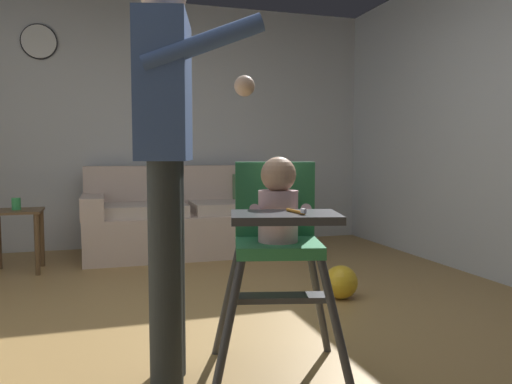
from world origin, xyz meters
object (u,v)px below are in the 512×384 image
at_px(couch, 188,219).
at_px(high_chair, 278,225).
at_px(wall_clock, 39,42).
at_px(sippy_cup, 16,204).
at_px(side_table, 17,227).
at_px(toy_ball, 341,282).
at_px(adult_standing, 167,154).

distance_m(couch, high_chair, 2.92).
height_order(high_chair, wall_clock, wall_clock).
bearing_deg(couch, high_chair, -1.57).
height_order(high_chair, sippy_cup, high_chair).
xyz_separation_m(couch, side_table, (-1.49, -0.41, 0.05)).
xyz_separation_m(high_chair, toy_ball, (0.82, 1.01, -0.56)).
relative_size(toy_ball, sippy_cup, 2.27).
relative_size(adult_standing, wall_clock, 5.02).
xyz_separation_m(toy_ball, sippy_cup, (-2.23, 1.48, 0.46)).
bearing_deg(toy_ball, sippy_cup, 146.37).
xyz_separation_m(adult_standing, sippy_cup, (-0.95, 2.38, -0.41)).
bearing_deg(high_chair, side_table, -136.40).
relative_size(side_table, wall_clock, 1.51).
distance_m(adult_standing, side_table, 2.63).
distance_m(sippy_cup, wall_clock, 1.75).
bearing_deg(sippy_cup, adult_standing, -68.14).
height_order(adult_standing, wall_clock, wall_clock).
height_order(high_chair, adult_standing, adult_standing).
bearing_deg(side_table, couch, 15.30).
bearing_deg(side_table, toy_ball, -33.61).
bearing_deg(sippy_cup, side_table, -180.00).
distance_m(toy_ball, side_table, 2.69).
bearing_deg(high_chair, toy_ball, 155.07).
distance_m(toy_ball, wall_clock, 3.73).
distance_m(couch, adult_standing, 2.91).
relative_size(toy_ball, side_table, 0.44).
distance_m(couch, wall_clock, 2.27).
bearing_deg(couch, wall_clock, -109.21).
bearing_deg(high_chair, wall_clock, -145.03).
xyz_separation_m(couch, toy_ball, (0.74, -1.89, -0.22)).
bearing_deg(toy_ball, high_chair, -128.98).
xyz_separation_m(toy_ball, side_table, (-2.23, 1.48, 0.27)).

